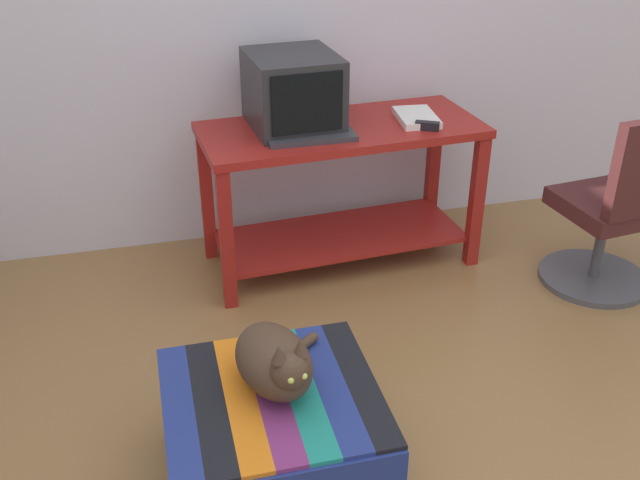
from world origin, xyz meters
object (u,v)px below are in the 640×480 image
object	(u,v)px
tv_monitor	(293,92)
cat	(276,361)
office_chair	(616,215)
keyboard	(311,137)
book	(416,117)
stapler	(427,126)
desk	(341,172)
ottoman_with_blanket	(273,436)

from	to	relation	value
tv_monitor	cat	bearing A→B (deg)	-108.82
cat	office_chair	world-z (taller)	office_chair
keyboard	cat	distance (m)	1.28
book	cat	bearing A→B (deg)	-120.36
keyboard	cat	xyz separation A→B (m)	(-0.40, -1.19, -0.27)
book	stapler	size ratio (longest dim) A/B	2.48
tv_monitor	stapler	distance (m)	0.64
desk	keyboard	world-z (taller)	keyboard
desk	cat	world-z (taller)	desk
book	office_chair	bearing A→B (deg)	-29.16
tv_monitor	office_chair	bearing A→B (deg)	-28.24
cat	keyboard	bearing A→B (deg)	58.88
tv_monitor	office_chair	world-z (taller)	tv_monitor
ottoman_with_blanket	office_chair	world-z (taller)	office_chair
desk	cat	size ratio (longest dim) A/B	3.38
desk	book	xyz separation A→B (m)	(0.37, -0.02, 0.25)
desk	book	bearing A→B (deg)	-6.61
cat	office_chair	bearing A→B (deg)	11.40
keyboard	ottoman_with_blanket	world-z (taller)	keyboard
tv_monitor	stapler	bearing A→B (deg)	-23.21
desk	cat	xyz separation A→B (m)	(-0.58, -1.33, -0.02)
desk	keyboard	distance (m)	0.33
desk	office_chair	xyz separation A→B (m)	(1.15, -0.56, -0.10)
book	stapler	world-z (taller)	stapler
ottoman_with_blanket	desk	bearing A→B (deg)	65.98
office_chair	stapler	distance (m)	0.96
book	office_chair	size ratio (longest dim) A/B	0.31
desk	stapler	world-z (taller)	stapler
desk	office_chair	size ratio (longest dim) A/B	1.53
keyboard	cat	size ratio (longest dim) A/B	0.99
cat	stapler	bearing A→B (deg)	38.71
keyboard	book	bearing A→B (deg)	12.59
desk	book	world-z (taller)	book
desk	cat	distance (m)	1.45
ottoman_with_blanket	cat	xyz separation A→B (m)	(0.02, 0.03, 0.28)
ottoman_with_blanket	tv_monitor	bearing A→B (deg)	74.65
book	office_chair	xyz separation A→B (m)	(0.79, -0.55, -0.35)
office_chair	keyboard	bearing A→B (deg)	-24.02
keyboard	ottoman_with_blanket	distance (m)	1.40
ottoman_with_blanket	stapler	bearing A→B (deg)	51.16
book	cat	xyz separation A→B (m)	(-0.95, -1.31, -0.27)
cat	stapler	size ratio (longest dim) A/B	3.66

